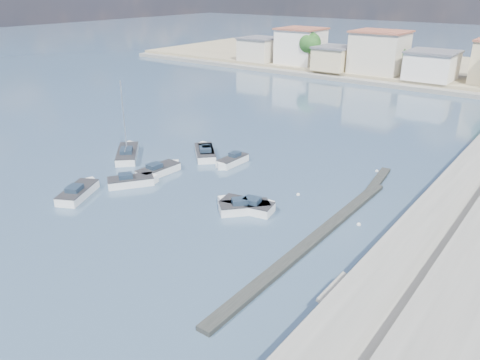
# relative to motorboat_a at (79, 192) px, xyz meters

# --- Properties ---
(ground) EXTENTS (400.00, 400.00, 0.00)m
(ground) POSITION_rel_motorboat_a_xyz_m (14.83, 35.70, -0.38)
(ground) COLOR #334A66
(ground) RESTS_ON ground
(breakwater) EXTENTS (2.00, 31.02, 0.35)m
(breakwater) POSITION_rel_motorboat_a_xyz_m (21.73, 8.38, -0.21)
(breakwater) COLOR black
(breakwater) RESTS_ON ground
(far_shore_land) EXTENTS (160.00, 40.00, 1.40)m
(far_shore_land) POSITION_rel_motorboat_a_xyz_m (14.83, 87.70, 0.32)
(far_shore_land) COLOR gray
(far_shore_land) RESTS_ON ground
(far_shore_quay) EXTENTS (160.00, 2.50, 0.80)m
(far_shore_quay) POSITION_rel_motorboat_a_xyz_m (14.83, 66.70, 0.02)
(far_shore_quay) COLOR slate
(far_shore_quay) RESTS_ON ground
(motorboat_a) EXTENTS (4.00, 5.41, 1.48)m
(motorboat_a) POSITION_rel_motorboat_a_xyz_m (0.00, 0.00, 0.00)
(motorboat_a) COLOR white
(motorboat_a) RESTS_ON ground
(motorboat_b) EXTENTS (4.03, 4.66, 1.48)m
(motorboat_b) POSITION_rel_motorboat_a_xyz_m (2.13, 4.75, -0.00)
(motorboat_b) COLOR white
(motorboat_b) RESTS_ON ground
(motorboat_c) EXTENTS (5.25, 5.17, 1.48)m
(motorboat_c) POSITION_rel_motorboat_a_xyz_m (2.13, 15.55, 0.00)
(motorboat_c) COLOR white
(motorboat_c) RESTS_ON ground
(motorboat_d) EXTENTS (5.33, 2.83, 1.48)m
(motorboat_d) POSITION_rel_motorboat_a_xyz_m (14.23, 6.97, -0.00)
(motorboat_d) COLOR white
(motorboat_d) RESTS_ON ground
(motorboat_e) EXTENTS (2.13, 5.32, 1.48)m
(motorboat_e) POSITION_rel_motorboat_a_xyz_m (2.04, 8.53, -0.00)
(motorboat_e) COLOR white
(motorboat_e) RESTS_ON ground
(motorboat_f) EXTENTS (3.92, 3.91, 1.48)m
(motorboat_f) POSITION_rel_motorboat_a_xyz_m (2.08, 15.85, -0.00)
(motorboat_f) COLOR white
(motorboat_f) RESTS_ON ground
(motorboat_g) EXTENTS (1.60, 4.47, 1.48)m
(motorboat_g) POSITION_rel_motorboat_a_xyz_m (6.46, 15.04, 0.00)
(motorboat_g) COLOR white
(motorboat_g) RESTS_ON ground
(motorboat_h) EXTENTS (4.24, 4.41, 1.48)m
(motorboat_h) POSITION_rel_motorboat_a_xyz_m (14.66, 6.80, -0.00)
(motorboat_h) COLOR white
(motorboat_h) RESTS_ON ground
(sailboat) EXTENTS (6.01, 6.02, 9.00)m
(sailboat) POSITION_rel_motorboat_a_xyz_m (-4.80, 9.94, 0.03)
(sailboat) COLOR white
(sailboat) RESTS_ON ground
(mooring_buoys) EXTENTS (11.11, 35.42, 0.35)m
(mooring_buoys) POSITION_rel_motorboat_a_xyz_m (23.00, 8.08, -0.33)
(mooring_buoys) COLOR silver
(mooring_buoys) RESTS_ON ground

